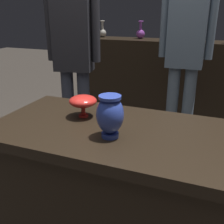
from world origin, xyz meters
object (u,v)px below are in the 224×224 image
object	(u,v)px
vase_tall_behind	(83,102)
visitor_near_left	(74,51)
shelf_vase_far_left	(103,32)
shelf_vase_left	(140,33)
vase_centerpiece	(110,115)
visitor_center_back	(185,48)
shelf_vase_center	(182,32)

from	to	relation	value
vase_tall_behind	visitor_near_left	world-z (taller)	visitor_near_left
shelf_vase_far_left	visitor_near_left	distance (m)	1.36
shelf_vase_left	shelf_vase_far_left	xyz separation A→B (m)	(-0.52, 0.01, -0.00)
vase_centerpiece	shelf_vase_left	world-z (taller)	shelf_vase_left
vase_tall_behind	visitor_center_back	distance (m)	1.37
vase_centerpiece	visitor_center_back	world-z (taller)	visitor_center_back
vase_centerpiece	shelf_vase_far_left	world-z (taller)	shelf_vase_far_left
shelf_vase_center	shelf_vase_left	bearing A→B (deg)	171.04
visitor_center_back	visitor_near_left	distance (m)	0.99
shelf_vase_far_left	vase_tall_behind	bearing A→B (deg)	-69.13
vase_centerpiece	vase_tall_behind	xyz separation A→B (m)	(-0.22, 0.17, -0.02)
shelf_vase_center	vase_tall_behind	bearing A→B (deg)	-95.51
shelf_vase_left	shelf_vase_far_left	bearing A→B (deg)	178.53
shelf_vase_left	visitor_near_left	size ratio (longest dim) A/B	0.13
vase_tall_behind	shelf_vase_center	size ratio (longest dim) A/B	0.78
shelf_vase_center	visitor_center_back	size ratio (longest dim) A/B	0.11
shelf_vase_center	visitor_near_left	xyz separation A→B (m)	(-0.74, -1.23, -0.10)
shelf_vase_far_left	visitor_center_back	distance (m)	1.47
visitor_center_back	vase_tall_behind	bearing A→B (deg)	74.53
shelf_vase_far_left	visitor_center_back	xyz separation A→B (m)	(1.18, -0.87, -0.05)
shelf_vase_far_left	visitor_near_left	bearing A→B (deg)	-77.16
vase_centerpiece	visitor_near_left	bearing A→B (deg)	125.90
vase_tall_behind	visitor_near_left	size ratio (longest dim) A/B	0.09
shelf_vase_center	visitor_near_left	world-z (taller)	visitor_near_left
vase_centerpiece	shelf_vase_far_left	size ratio (longest dim) A/B	0.93
shelf_vase_left	visitor_center_back	distance (m)	1.08
shelf_vase_center	visitor_near_left	distance (m)	1.44
vase_tall_behind	shelf_vase_left	world-z (taller)	shelf_vase_left
visitor_near_left	shelf_vase_far_left	bearing A→B (deg)	-87.06
vase_tall_behind	shelf_vase_left	xyz separation A→B (m)	(-0.32, 2.18, 0.17)
shelf_vase_far_left	visitor_center_back	bearing A→B (deg)	-36.44
shelf_vase_left	shelf_vase_center	bearing A→B (deg)	-8.96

